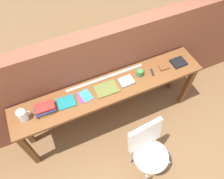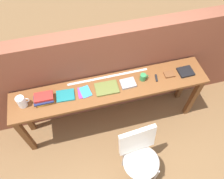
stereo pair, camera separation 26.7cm
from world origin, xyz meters
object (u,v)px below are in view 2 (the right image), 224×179
Objects in this scene: book_open_centre at (107,88)px; multitool_folded at (156,78)px; leather_journal_brown at (169,74)px; mug at (143,77)px; magazine_cycling at (65,95)px; book_repair_rightmost at (186,72)px; pamphlet_pile_colourful at (84,92)px; chair_white_moulded at (140,155)px; book_stack_leftmost at (44,99)px; pitcher_white at (22,102)px.

book_open_centre is 2.59× the size of multitool_folded.
leather_journal_brown reaches higher than book_open_centre.
mug reaches higher than leather_journal_brown.
book_repair_rightmost is at bearing 3.11° from magazine_cycling.
magazine_cycling is at bearing 178.25° from book_repair_rightmost.
pamphlet_pile_colourful is 1.69× the size of mug.
chair_white_moulded is 1.22m from book_repair_rightmost.
book_stack_leftmost and mug have the same top height.
mug reaches higher than multitool_folded.
magazine_cycling is at bearing -179.42° from mug.
magazine_cycling is 1.97× the size of mug.
book_open_centre reaches higher than multitool_folded.
pitcher_white is 0.99× the size of pamphlet_pile_colourful.
pitcher_white is 2.07m from book_repair_rightmost.
pamphlet_pile_colourful is 0.77m from mug.
leather_journal_brown is (1.12, 0.00, 0.01)m from pamphlet_pile_colourful.
mug is 0.58× the size of book_repair_rightmost.
chair_white_moulded is 0.89m from book_open_centre.
book_open_centre is at bearing 104.73° from chair_white_moulded.
pitcher_white reaches higher than multitool_folded.
pitcher_white is 1.41× the size of leather_journal_brown.
chair_white_moulded is 4.85× the size of pitcher_white.
book_open_centre is (1.00, -0.01, -0.07)m from pitcher_white.
leather_journal_brown is at bearing 0.06° from pitcher_white.
book_open_centre is at bearing -179.97° from multitool_folded.
pamphlet_pile_colourful is at bearing 0.12° from pitcher_white.
multitool_folded is (0.45, 0.79, 0.36)m from chair_white_moulded.
pitcher_white is at bearing -179.31° from mug.
pitcher_white is at bearing 146.57° from chair_white_moulded.
book_open_centre is (0.28, -0.01, 0.01)m from pamphlet_pile_colourful.
magazine_cycling is at bearing 0.93° from pitcher_white.
chair_white_moulded is 4.79× the size of pamphlet_pile_colourful.
multitool_folded is (0.17, -0.03, -0.04)m from mug.
magazine_cycling is 0.51m from book_open_centre.
chair_white_moulded is 4.69× the size of book_repair_rightmost.
pamphlet_pile_colourful is (-0.49, 0.80, 0.36)m from chair_white_moulded.
book_open_centre is at bearing 178.95° from book_repair_rightmost.
mug is 0.18m from multitool_folded.
pamphlet_pile_colourful is 0.28m from book_open_centre.
leather_journal_brown reaches higher than magazine_cycling.
multitool_folded is at bearing 2.91° from magazine_cycling.
book_stack_leftmost reaches higher than multitool_folded.
book_repair_rightmost is (1.57, -0.02, 0.00)m from magazine_cycling.
mug reaches higher than book_open_centre.
multitool_folded is at bearing 178.84° from book_repair_rightmost.
chair_white_moulded is at bearing -138.32° from book_repair_rightmost.
magazine_cycling is (0.25, 0.01, -0.04)m from book_stack_leftmost.
pitcher_white is 1.49m from mug.
leather_journal_brown is at bearing 3.59° from magazine_cycling.
book_open_centre is 1.50× the size of book_repair_rightmost.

